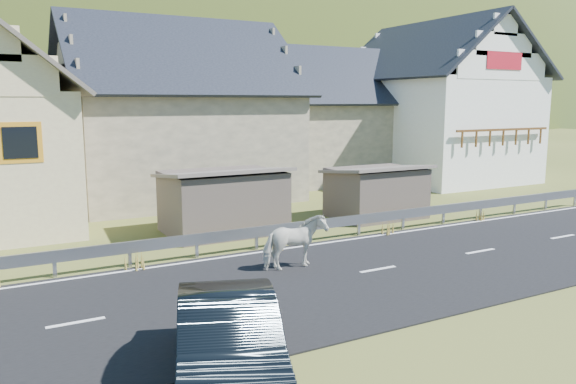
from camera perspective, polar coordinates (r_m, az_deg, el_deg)
ground at (r=16.04m, az=9.12°, el=-7.91°), size 160.00×160.00×0.00m
road at (r=16.03m, az=9.12°, el=-7.84°), size 60.00×7.00×0.04m
lane_markings at (r=16.02m, az=9.12°, el=-7.75°), size 60.00×6.60×0.01m
guardrail at (r=18.83m, az=2.30°, el=-3.46°), size 28.10×0.09×0.75m
shed_left at (r=20.34m, az=-6.64°, el=-1.02°), size 4.30×3.30×2.40m
shed_right at (r=23.13m, az=8.94°, el=-0.09°), size 3.80×2.90×2.20m
house_stone_a at (r=28.37m, az=-11.41°, el=8.91°), size 10.80×9.80×8.90m
house_stone_b at (r=34.44m, az=3.83°, el=8.42°), size 9.80×8.80×8.10m
house_white at (r=35.75m, az=14.76°, el=9.49°), size 8.80×10.80×9.70m
mountain at (r=194.20m, az=-24.10°, el=1.07°), size 440.00×280.00×260.00m
horse at (r=15.72m, az=0.69°, el=-5.13°), size 0.83×1.80×1.51m
car at (r=9.56m, az=-6.06°, el=-15.03°), size 3.05×4.93×1.53m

